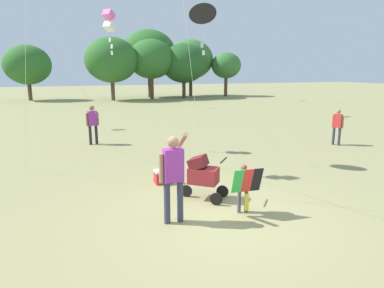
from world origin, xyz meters
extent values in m
plane|color=#938E5B|center=(0.00, 0.00, 0.00)|extent=(120.00, 120.00, 0.00)
cylinder|color=brown|center=(-5.67, 30.43, 0.80)|extent=(0.36, 0.36, 1.61)
ellipsoid|color=#2D6628|center=(-5.67, 30.43, 3.32)|extent=(4.30, 3.87, 3.65)
cylinder|color=brown|center=(1.74, 27.81, 0.90)|extent=(0.36, 0.36, 1.80)
ellipsoid|color=#2D6628|center=(1.74, 27.81, 3.77)|extent=(4.94, 4.44, 4.20)
cylinder|color=brown|center=(5.66, 28.26, 1.05)|extent=(0.36, 0.36, 2.09)
ellipsoid|color=#2D6628|center=(5.66, 28.26, 3.91)|extent=(4.53, 4.08, 3.85)
cylinder|color=brown|center=(5.93, 30.30, 1.18)|extent=(0.36, 0.36, 2.35)
ellipsoid|color=#2D6628|center=(5.93, 30.30, 4.58)|extent=(5.57, 5.01, 4.73)
cylinder|color=brown|center=(9.05, 28.24, 0.83)|extent=(0.36, 0.36, 1.66)
ellipsoid|color=#235623|center=(9.05, 28.24, 3.52)|extent=(4.65, 4.19, 3.96)
cylinder|color=brown|center=(10.65, 30.58, 0.99)|extent=(0.36, 0.36, 1.99)
ellipsoid|color=#387033|center=(10.65, 30.58, 3.98)|extent=(4.98, 4.48, 4.23)
cylinder|color=brown|center=(14.18, 28.94, 1.01)|extent=(0.36, 0.36, 2.02)
ellipsoid|color=#387033|center=(14.18, 28.94, 3.34)|extent=(3.28, 2.95, 2.79)
cylinder|color=#4C4C51|center=(0.67, 0.01, 0.25)|extent=(0.07, 0.07, 0.51)
cylinder|color=#4C4C51|center=(0.51, 0.02, 0.25)|extent=(0.07, 0.07, 0.51)
cube|color=orange|center=(0.59, 0.01, 0.70)|extent=(0.23, 0.15, 0.38)
cylinder|color=brown|center=(0.73, 0.00, 0.67)|extent=(0.06, 0.06, 0.34)
cylinder|color=brown|center=(0.45, 0.02, 0.67)|extent=(0.06, 0.06, 0.34)
sphere|color=brown|center=(0.59, 0.01, 0.97)|extent=(0.13, 0.13, 0.13)
cube|color=black|center=(0.79, -0.18, 0.74)|extent=(0.22, 0.20, 0.51)
cube|color=red|center=(0.58, -0.17, 0.74)|extent=(0.22, 0.20, 0.51)
cube|color=green|center=(0.37, -0.15, 0.74)|extent=(0.22, 0.20, 0.51)
cube|color=yellow|center=(0.58, -0.19, 0.30)|extent=(0.08, 0.02, 0.36)
cylinder|color=#33384C|center=(-1.02, 0.05, 0.42)|extent=(0.12, 0.12, 0.84)
cylinder|color=#33384C|center=(-0.76, 0.05, 0.42)|extent=(0.12, 0.12, 0.84)
cube|color=purple|center=(-0.89, 0.05, 1.15)|extent=(0.37, 0.23, 0.63)
cylinder|color=#A37556|center=(-1.12, 0.05, 1.11)|extent=(0.09, 0.09, 0.56)
cylinder|color=#A37556|center=(-0.66, 0.19, 1.58)|extent=(0.10, 0.51, 0.39)
sphere|color=#A37556|center=(-0.89, 0.05, 1.59)|extent=(0.22, 0.22, 0.22)
cylinder|color=black|center=(-0.21, 1.26, 0.14)|extent=(0.24, 0.21, 0.28)
cylinder|color=black|center=(0.24, 0.55, 0.14)|extent=(0.24, 0.21, 0.28)
cylinder|color=black|center=(0.57, 0.94, 0.14)|extent=(0.24, 0.21, 0.28)
cube|color=maroon|center=(0.11, 0.99, 0.56)|extent=(0.77, 0.75, 0.36)
cube|color=maroon|center=(0.02, 1.07, 0.86)|extent=(0.59, 0.59, 0.35)
cylinder|color=black|center=(0.47, 0.69, 0.96)|extent=(0.34, 0.39, 0.04)
cone|color=black|center=(1.22, 3.83, 4.48)|extent=(0.93, 0.82, 0.52)
cube|color=white|center=(1.25, 3.79, 3.83)|extent=(0.09, 0.06, 0.14)
cube|color=white|center=(1.22, 3.86, 3.61)|extent=(0.09, 0.05, 0.14)
cube|color=white|center=(1.26, 3.85, 3.39)|extent=(0.08, 0.04, 0.14)
cylinder|color=silver|center=(0.29, 2.02, 2.13)|extent=(1.87, 3.64, 4.27)
cylinder|color=silver|center=(-3.48, 3.57, 3.64)|extent=(0.90, 2.87, 7.28)
cube|color=pink|center=(-1.07, 6.69, 4.73)|extent=(0.48, 0.48, 0.35)
cube|color=white|center=(-1.07, 6.69, 4.34)|extent=(0.48, 0.48, 0.35)
cube|color=white|center=(-1.08, 6.67, 3.90)|extent=(0.06, 0.07, 0.14)
cube|color=white|center=(-1.02, 6.71, 3.68)|extent=(0.08, 0.08, 0.14)
cube|color=white|center=(-1.03, 6.66, 3.46)|extent=(0.08, 0.08, 0.14)
cylinder|color=silver|center=(-2.08, 5.25, 2.17)|extent=(2.03, 2.90, 4.34)
cylinder|color=#232328|center=(-1.61, 7.98, 0.38)|extent=(0.11, 0.11, 0.76)
cylinder|color=#232328|center=(-1.84, 7.94, 0.38)|extent=(0.11, 0.11, 0.76)
cube|color=purple|center=(-1.73, 7.96, 1.04)|extent=(0.36, 0.26, 0.57)
cylinder|color=brown|center=(-1.52, 8.00, 1.00)|extent=(0.08, 0.08, 0.51)
cylinder|color=brown|center=(-1.93, 7.92, 1.00)|extent=(0.08, 0.08, 0.51)
sphere|color=brown|center=(-1.73, 7.96, 1.44)|extent=(0.20, 0.20, 0.20)
cylinder|color=#33384C|center=(7.12, 4.63, 0.35)|extent=(0.10, 0.10, 0.69)
cylinder|color=#33384C|center=(7.23, 4.45, 0.35)|extent=(0.10, 0.10, 0.69)
cube|color=red|center=(7.18, 4.54, 0.95)|extent=(0.32, 0.36, 0.52)
cylinder|color=#A37556|center=(7.08, 4.70, 0.92)|extent=(0.08, 0.08, 0.46)
cylinder|color=#A37556|center=(7.28, 4.38, 0.92)|extent=(0.08, 0.08, 0.46)
sphere|color=#A37556|center=(7.18, 4.54, 1.32)|extent=(0.18, 0.18, 0.18)
cube|color=red|center=(-0.43, 2.42, 0.15)|extent=(0.44, 0.32, 0.30)
cube|color=white|center=(-0.43, 2.42, 0.33)|extent=(0.45, 0.33, 0.05)
camera|label=1|loc=(-2.73, -5.92, 2.91)|focal=32.32mm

